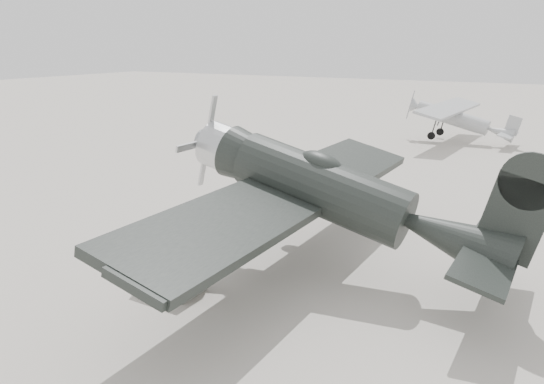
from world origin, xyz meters
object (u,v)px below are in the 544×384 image
at_px(highwing_monoplane, 457,116).
at_px(equipment_block, 171,276).
at_px(sign_board, 183,233).
at_px(lowwing_monoplane, 337,195).

bearing_deg(highwing_monoplane, equipment_block, -90.74).
height_order(equipment_block, sign_board, sign_board).
height_order(lowwing_monoplane, highwing_monoplane, lowwing_monoplane).
height_order(lowwing_monoplane, sign_board, lowwing_monoplane).
xyz_separation_m(lowwing_monoplane, equipment_block, (-3.31, -3.03, -1.89)).
bearing_deg(equipment_block, sign_board, 120.03).
height_order(lowwing_monoplane, equipment_block, lowwing_monoplane).
xyz_separation_m(equipment_block, sign_board, (-1.16, 2.01, 0.33)).
bearing_deg(sign_board, highwing_monoplane, 94.77).
bearing_deg(lowwing_monoplane, equipment_block, -136.13).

